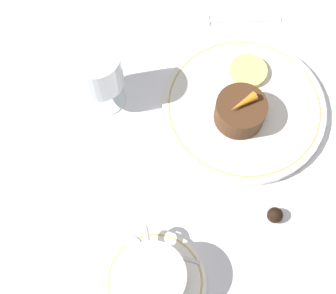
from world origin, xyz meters
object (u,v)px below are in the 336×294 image
object	(u,v)px
dessert_cake	(240,111)
wine_glass	(98,72)
coffee_cup	(152,278)
dinner_plate	(244,107)
fork	(219,20)

from	to	relation	value
dessert_cake	wine_glass	bearing A→B (deg)	69.95
wine_glass	coffee_cup	bearing A→B (deg)	-172.75
dinner_plate	fork	world-z (taller)	dinner_plate
coffee_cup	fork	size ratio (longest dim) A/B	0.65
dinner_plate	wine_glass	bearing A→B (deg)	75.85
dinner_plate	wine_glass	distance (m)	0.23
coffee_cup	wine_glass	distance (m)	0.30
fork	dessert_cake	xyz separation A→B (m)	(-0.19, 0.01, 0.03)
dessert_cake	dinner_plate	bearing A→B (deg)	-34.14
coffee_cup	dessert_cake	xyz separation A→B (m)	(0.22, -0.16, -0.01)
dinner_plate	fork	distance (m)	0.18
fork	dessert_cake	size ratio (longest dim) A/B	2.27
dinner_plate	dessert_cake	world-z (taller)	dessert_cake
wine_glass	dessert_cake	size ratio (longest dim) A/B	1.51
fork	dessert_cake	world-z (taller)	dessert_cake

